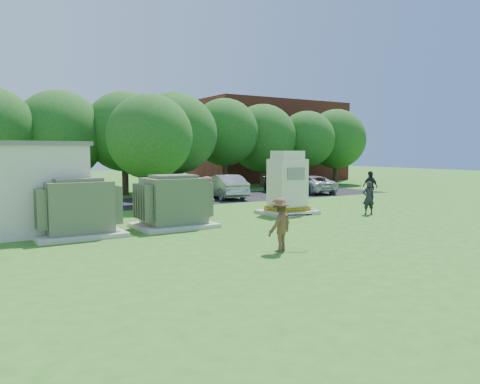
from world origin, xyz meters
TOP-DOWN VIEW (x-y plane):
  - ground at (0.00, 0.00)m, footprint 120.00×120.00m
  - brick_building at (18.00, 27.00)m, footprint 15.00×8.00m
  - parking_strip at (7.00, 13.50)m, footprint 20.00×6.00m
  - transformer_left at (-6.50, 4.50)m, footprint 3.00×2.40m
  - transformer_right at (-2.80, 4.50)m, footprint 3.00×2.40m
  - generator_cabinet at (3.43, 5.18)m, footprint 2.48×2.03m
  - picnic_table at (-0.81, 7.09)m, footprint 1.71×1.28m
  - batter at (-1.99, -1.38)m, footprint 1.20×0.95m
  - person_by_generator at (6.59, 2.97)m, footprint 0.68×0.59m
  - person_at_picnic at (-0.50, 5.93)m, footprint 1.15×1.15m
  - person_walking_right at (10.60, 6.53)m, footprint 0.47×1.09m
  - car_white at (1.25, 13.75)m, footprint 2.02×3.83m
  - car_silver_a at (4.64, 13.26)m, footprint 2.25×4.77m
  - car_dark at (9.59, 13.41)m, footprint 2.59×4.56m
  - car_silver_b at (11.65, 13.11)m, footprint 2.74×4.79m
  - batting_equipment at (-1.33, -1.41)m, footprint 1.32×0.40m
  - tree_row at (1.75, 18.50)m, footprint 41.30×13.30m

SIDE VIEW (x-z plane):
  - ground at x=0.00m, z-range 0.00..0.00m
  - parking_strip at x=7.00m, z-range 0.00..0.01m
  - picnic_table at x=-0.81m, z-range 0.09..0.82m
  - car_white at x=1.25m, z-range 0.00..1.24m
  - car_dark at x=9.59m, z-range 0.00..1.25m
  - car_silver_b at x=11.65m, z-range 0.00..1.26m
  - car_silver_a at x=4.64m, z-range 0.00..1.51m
  - person_by_generator at x=6.59m, z-range 0.00..1.58m
  - batter at x=-1.99m, z-range 0.00..1.62m
  - person_walking_right at x=10.60m, z-range 0.00..1.85m
  - person_at_picnic at x=-0.50m, z-range 0.00..1.89m
  - transformer_left at x=-6.50m, z-range -0.07..2.00m
  - transformer_right at x=-2.80m, z-range -0.07..2.00m
  - batting_equipment at x=-1.33m, z-range 0.99..1.18m
  - generator_cabinet at x=3.43m, z-range -0.19..2.83m
  - brick_building at x=18.00m, z-range 0.00..8.00m
  - tree_row at x=1.75m, z-range 0.50..7.80m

